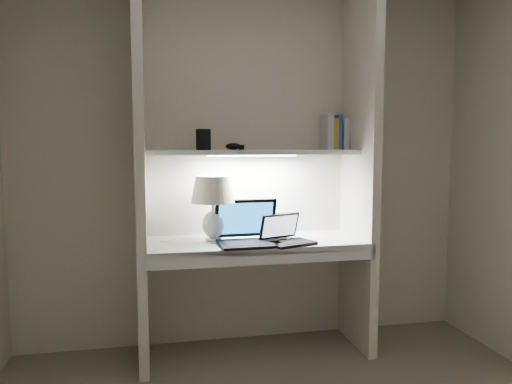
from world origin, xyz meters
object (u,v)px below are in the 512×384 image
object	(u,v)px
laptop_main	(249,234)
laptop_netbook	(286,237)
table_lamp	(213,197)
speaker	(276,222)
book_row	(339,133)

from	to	relation	value
laptop_main	laptop_netbook	distance (m)	0.24
table_lamp	laptop_main	distance (m)	0.34
table_lamp	speaker	bearing A→B (deg)	19.15
laptop_main	laptop_netbook	world-z (taller)	laptop_main
book_row	table_lamp	bearing A→B (deg)	-171.48
speaker	laptop_main	bearing A→B (deg)	-148.75
speaker	table_lamp	bearing A→B (deg)	-179.00
laptop_netbook	book_row	xyz separation A→B (m)	(0.47, 0.32, 0.67)
book_row	speaker	bearing A→B (deg)	177.06
laptop_main	book_row	world-z (taller)	book_row
table_lamp	laptop_main	xyz separation A→B (m)	(0.22, -0.13, -0.23)
speaker	book_row	bearing A→B (deg)	-21.09
table_lamp	laptop_netbook	size ratio (longest dim) A/B	1.20
laptop_netbook	speaker	size ratio (longest dim) A/B	2.25
laptop_main	book_row	distance (m)	0.99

